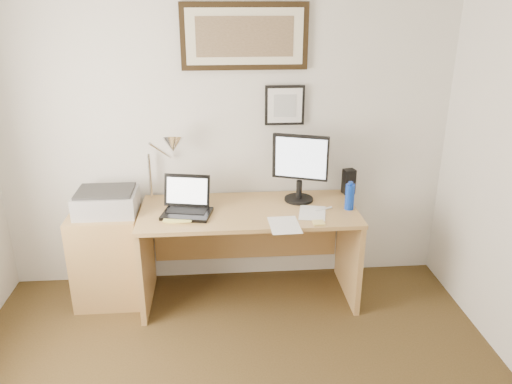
{
  "coord_description": "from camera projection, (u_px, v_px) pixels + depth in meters",
  "views": [
    {
      "loc": [
        -0.07,
        -1.75,
        2.21
      ],
      "look_at": [
        0.19,
        1.43,
        0.96
      ],
      "focal_mm": 35.0,
      "sensor_mm": 36.0,
      "label": 1
    }
  ],
  "objects": [
    {
      "name": "desk_lamp",
      "position": [
        171.0,
        147.0,
        3.65
      ],
      "size": [
        0.29,
        0.27,
        0.53
      ],
      "color": "white",
      "rests_on": "desk"
    },
    {
      "name": "bottle_cap",
      "position": [
        351.0,
        183.0,
        3.62
      ],
      "size": [
        0.03,
        0.03,
        0.02
      ],
      "primitive_type": "cylinder",
      "color": "#0D36AF",
      "rests_on": "water_bottle"
    },
    {
      "name": "water_bottle",
      "position": [
        350.0,
        197.0,
        3.66
      ],
      "size": [
        0.07,
        0.07,
        0.19
      ],
      "primitive_type": "cylinder",
      "color": "#0D36AF",
      "rests_on": "desk"
    },
    {
      "name": "laptop",
      "position": [
        187.0,
        205.0,
        3.61
      ],
      "size": [
        0.38,
        0.36,
        0.26
      ],
      "color": "black",
      "rests_on": "desk"
    },
    {
      "name": "lcd_monitor",
      "position": [
        300.0,
        165.0,
        3.73
      ],
      "size": [
        0.41,
        0.22,
        0.52
      ],
      "color": "black",
      "rests_on": "desk"
    },
    {
      "name": "picture_large",
      "position": [
        245.0,
        36.0,
        3.56
      ],
      "size": [
        0.92,
        0.04,
        0.47
      ],
      "color": "black",
      "rests_on": "wall_back"
    },
    {
      "name": "printer",
      "position": [
        106.0,
        201.0,
        3.65
      ],
      "size": [
        0.44,
        0.34,
        0.18
      ],
      "color": "#A1A1A3",
      "rests_on": "side_cabinet"
    },
    {
      "name": "sticky_pad",
      "position": [
        319.0,
        223.0,
        3.45
      ],
      "size": [
        0.08,
        0.08,
        0.01
      ],
      "primitive_type": "cube",
      "rotation": [
        0.0,
        0.0,
        0.01
      ],
      "color": "#F1D772",
      "rests_on": "desk"
    },
    {
      "name": "wall_back",
      "position": [
        226.0,
        131.0,
        3.83
      ],
      "size": [
        3.5,
        0.02,
        2.5
      ],
      "primitive_type": "cube",
      "color": "silver",
      "rests_on": "ground"
    },
    {
      "name": "side_cabinet",
      "position": [
        108.0,
        258.0,
        3.79
      ],
      "size": [
        0.5,
        0.4,
        0.73
      ],
      "primitive_type": "cube",
      "color": "#A97E46",
      "rests_on": "floor"
    },
    {
      "name": "marker_pen",
      "position": [
        323.0,
        209.0,
        3.67
      ],
      "size": [
        0.14,
        0.06,
        0.02
      ],
      "primitive_type": "cylinder",
      "rotation": [
        0.0,
        1.57,
        0.35
      ],
      "color": "white",
      "rests_on": "desk"
    },
    {
      "name": "book",
      "position": [
        167.0,
        214.0,
        3.58
      ],
      "size": [
        0.23,
        0.3,
        0.02
      ],
      "primitive_type": "imported",
      "rotation": [
        0.0,
        0.0,
        -0.12
      ],
      "color": "#EBE86E",
      "rests_on": "desk"
    },
    {
      "name": "paper_sheet_a",
      "position": [
        284.0,
        225.0,
        3.43
      ],
      "size": [
        0.21,
        0.3,
        0.0
      ],
      "primitive_type": "cube",
      "rotation": [
        0.0,
        0.0,
        0.03
      ],
      "color": "white",
      "rests_on": "desk"
    },
    {
      "name": "desk",
      "position": [
        248.0,
        233.0,
        3.85
      ],
      "size": [
        1.6,
        0.7,
        0.75
      ],
      "color": "#A97E46",
      "rests_on": "floor"
    },
    {
      "name": "speaker",
      "position": [
        349.0,
        181.0,
        3.95
      ],
      "size": [
        0.1,
        0.1,
        0.2
      ],
      "primitive_type": "cube",
      "rotation": [
        0.0,
        0.0,
        0.23
      ],
      "color": "black",
      "rests_on": "desk"
    },
    {
      "name": "paper_sheet_b",
      "position": [
        312.0,
        213.0,
        3.62
      ],
      "size": [
        0.24,
        0.3,
        0.0
      ],
      "primitive_type": "cube",
      "rotation": [
        0.0,
        0.0,
        -0.22
      ],
      "color": "white",
      "rests_on": "desk"
    },
    {
      "name": "picture_small",
      "position": [
        285.0,
        105.0,
        3.77
      ],
      "size": [
        0.3,
        0.03,
        0.3
      ],
      "color": "black",
      "rests_on": "wall_back"
    }
  ]
}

